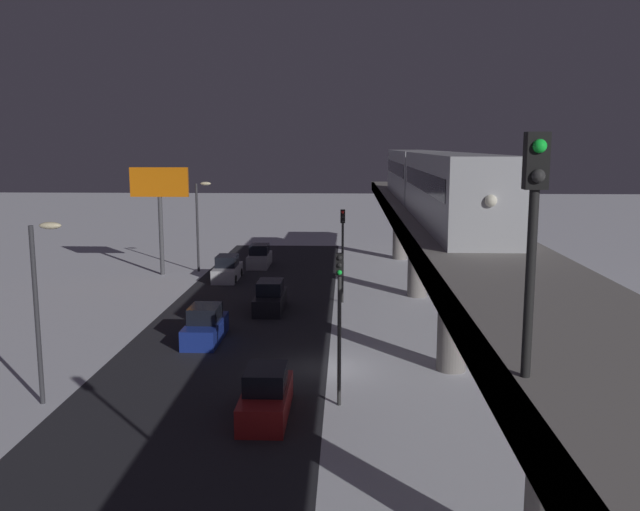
{
  "coord_description": "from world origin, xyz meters",
  "views": [
    {
      "loc": [
        -1.15,
        31.39,
        10.68
      ],
      "look_at": [
        0.78,
        -16.57,
        2.82
      ],
      "focal_mm": 37.91,
      "sensor_mm": 36.0,
      "label": 1
    }
  ],
  "objects_px": {
    "sedan_red": "(266,396)",
    "commercial_billboard": "(160,193)",
    "sedan_white": "(227,270)",
    "traffic_light_mid": "(343,242)",
    "subway_train": "(429,178)",
    "traffic_light_near": "(339,307)",
    "rail_signal": "(534,213)",
    "sedan_black": "(270,298)",
    "sedan_silver_2": "(259,257)",
    "sedan_blue": "(205,326)"
  },
  "relations": [
    {
      "from": "sedan_red",
      "to": "commercial_billboard",
      "type": "height_order",
      "value": "commercial_billboard"
    },
    {
      "from": "sedan_white",
      "to": "sedan_red",
      "type": "distance_m",
      "value": 28.16
    },
    {
      "from": "sedan_red",
      "to": "traffic_light_mid",
      "type": "relative_size",
      "value": 0.73
    },
    {
      "from": "subway_train",
      "to": "traffic_light_near",
      "type": "distance_m",
      "value": 17.02
    },
    {
      "from": "subway_train",
      "to": "commercial_billboard",
      "type": "height_order",
      "value": "subway_train"
    },
    {
      "from": "rail_signal",
      "to": "sedan_red",
      "type": "height_order",
      "value": "rail_signal"
    },
    {
      "from": "rail_signal",
      "to": "traffic_light_mid",
      "type": "distance_m",
      "value": 35.03
    },
    {
      "from": "subway_train",
      "to": "sedan_black",
      "type": "distance_m",
      "value": 12.76
    },
    {
      "from": "sedan_silver_2",
      "to": "traffic_light_near",
      "type": "relative_size",
      "value": 0.69
    },
    {
      "from": "sedan_red",
      "to": "traffic_light_near",
      "type": "relative_size",
      "value": 0.73
    },
    {
      "from": "sedan_silver_2",
      "to": "commercial_billboard",
      "type": "relative_size",
      "value": 0.5
    },
    {
      "from": "sedan_white",
      "to": "traffic_light_near",
      "type": "bearing_deg",
      "value": 109.52
    },
    {
      "from": "traffic_light_near",
      "to": "sedan_red",
      "type": "bearing_deg",
      "value": 22.35
    },
    {
      "from": "sedan_black",
      "to": "commercial_billboard",
      "type": "height_order",
      "value": "commercial_billboard"
    },
    {
      "from": "rail_signal",
      "to": "sedan_blue",
      "type": "xyz_separation_m",
      "value": [
        10.75,
        -25.0,
        -8.82
      ]
    },
    {
      "from": "sedan_black",
      "to": "sedan_silver_2",
      "type": "xyz_separation_m",
      "value": [
        2.8,
        -16.19,
        0.0
      ]
    },
    {
      "from": "subway_train",
      "to": "sedan_white",
      "type": "relative_size",
      "value": 7.91
    },
    {
      "from": "subway_train",
      "to": "sedan_blue",
      "type": "relative_size",
      "value": 7.96
    },
    {
      "from": "subway_train",
      "to": "sedan_silver_2",
      "type": "xyz_separation_m",
      "value": [
        12.82,
        -16.85,
        -7.87
      ]
    },
    {
      "from": "traffic_light_mid",
      "to": "commercial_billboard",
      "type": "distance_m",
      "value": 18.04
    },
    {
      "from": "subway_train",
      "to": "traffic_light_mid",
      "type": "bearing_deg",
      "value": -29.92
    },
    {
      "from": "sedan_white",
      "to": "commercial_billboard",
      "type": "xyz_separation_m",
      "value": [
        5.79,
        -1.89,
        6.04
      ]
    },
    {
      "from": "rail_signal",
      "to": "sedan_black",
      "type": "distance_m",
      "value": 34.18
    },
    {
      "from": "rail_signal",
      "to": "traffic_light_mid",
      "type": "height_order",
      "value": "rail_signal"
    },
    {
      "from": "sedan_blue",
      "to": "sedan_black",
      "type": "bearing_deg",
      "value": -111.66
    },
    {
      "from": "sedan_blue",
      "to": "commercial_billboard",
      "type": "height_order",
      "value": "commercial_billboard"
    },
    {
      "from": "sedan_blue",
      "to": "traffic_light_near",
      "type": "xyz_separation_m",
      "value": [
        -7.5,
        9.14,
        3.4
      ]
    },
    {
      "from": "traffic_light_mid",
      "to": "sedan_black",
      "type": "bearing_deg",
      "value": 27.1
    },
    {
      "from": "subway_train",
      "to": "commercial_billboard",
      "type": "xyz_separation_m",
      "value": [
        20.42,
        -12.59,
        -1.84
      ]
    },
    {
      "from": "rail_signal",
      "to": "sedan_silver_2",
      "type": "distance_m",
      "value": 50.21
    },
    {
      "from": "sedan_silver_2",
      "to": "subway_train",
      "type": "bearing_deg",
      "value": 127.27
    },
    {
      "from": "sedan_white",
      "to": "commercial_billboard",
      "type": "distance_m",
      "value": 8.58
    },
    {
      "from": "commercial_billboard",
      "to": "subway_train",
      "type": "bearing_deg",
      "value": 148.34
    },
    {
      "from": "subway_train",
      "to": "rail_signal",
      "type": "relative_size",
      "value": 9.22
    },
    {
      "from": "sedan_silver_2",
      "to": "traffic_light_mid",
      "type": "bearing_deg",
      "value": 118.54
    },
    {
      "from": "rail_signal",
      "to": "sedan_silver_2",
      "type": "relative_size",
      "value": 0.9
    },
    {
      "from": "sedan_red",
      "to": "sedan_blue",
      "type": "bearing_deg",
      "value": 114.0
    },
    {
      "from": "sedan_white",
      "to": "sedan_red",
      "type": "height_order",
      "value": "same"
    },
    {
      "from": "traffic_light_near",
      "to": "commercial_billboard",
      "type": "bearing_deg",
      "value": -61.78
    },
    {
      "from": "traffic_light_near",
      "to": "sedan_blue",
      "type": "bearing_deg",
      "value": -50.63
    },
    {
      "from": "sedan_silver_2",
      "to": "traffic_light_near",
      "type": "height_order",
      "value": "traffic_light_near"
    },
    {
      "from": "traffic_light_mid",
      "to": "commercial_billboard",
      "type": "bearing_deg",
      "value": -32.26
    },
    {
      "from": "sedan_blue",
      "to": "commercial_billboard",
      "type": "xyz_separation_m",
      "value": [
        7.59,
        -18.98,
        6.03
      ]
    },
    {
      "from": "sedan_white",
      "to": "sedan_silver_2",
      "type": "relative_size",
      "value": 1.05
    },
    {
      "from": "sedan_white",
      "to": "commercial_billboard",
      "type": "bearing_deg",
      "value": -18.05
    },
    {
      "from": "sedan_white",
      "to": "sedan_blue",
      "type": "distance_m",
      "value": 17.19
    },
    {
      "from": "rail_signal",
      "to": "sedan_black",
      "type": "bearing_deg",
      "value": -76.06
    },
    {
      "from": "traffic_light_near",
      "to": "traffic_light_mid",
      "type": "relative_size",
      "value": 1.0
    },
    {
      "from": "sedan_black",
      "to": "traffic_light_near",
      "type": "xyz_separation_m",
      "value": [
        -4.7,
        16.19,
        3.4
      ]
    },
    {
      "from": "sedan_red",
      "to": "traffic_light_near",
      "type": "height_order",
      "value": "traffic_light_near"
    }
  ]
}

